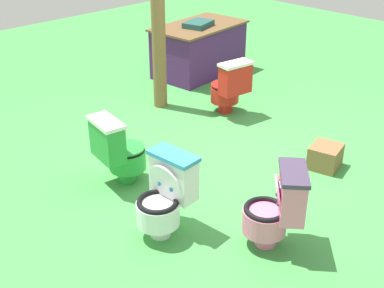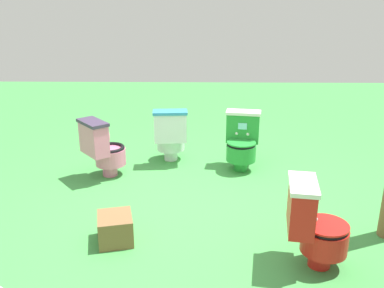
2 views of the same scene
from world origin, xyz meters
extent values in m
plane|color=#429947|center=(0.00, 0.00, 0.00)|extent=(14.00, 14.00, 0.00)
cylinder|color=pink|center=(-0.84, -1.00, 0.07)|extent=(0.25, 0.25, 0.14)
cylinder|color=pink|center=(-0.85, -0.99, 0.24)|extent=(0.52, 0.52, 0.20)
torus|color=black|center=(-0.85, -0.99, 0.35)|extent=(0.50, 0.50, 0.04)
cylinder|color=#3F334C|center=(-0.85, -0.99, 0.30)|extent=(0.34, 0.34, 0.01)
cube|color=pink|center=(-0.72, -1.14, 0.51)|extent=(0.44, 0.41, 0.37)
cube|color=#3F334C|center=(-0.72, -1.14, 0.71)|extent=(0.47, 0.44, 0.04)
cube|color=#8CE0E5|center=(-0.79, -1.06, 0.56)|extent=(0.09, 0.08, 0.08)
cylinder|color=pink|center=(-0.79, -1.06, 0.49)|extent=(0.33, 0.30, 0.35)
sphere|color=#3F334C|center=(-0.84, -1.10, 0.46)|extent=(0.04, 0.04, 0.04)
sphere|color=#3F334C|center=(-0.74, -1.01, 0.46)|extent=(0.04, 0.04, 0.04)
cylinder|color=green|center=(-1.04, 0.62, 0.07)|extent=(0.21, 0.21, 0.14)
cylinder|color=green|center=(-1.02, 0.62, 0.24)|extent=(0.42, 0.42, 0.20)
torus|color=black|center=(-1.02, 0.62, 0.35)|extent=(0.41, 0.41, 0.04)
cylinder|color=white|center=(-1.02, 0.62, 0.30)|extent=(0.28, 0.28, 0.01)
cube|color=green|center=(-1.21, 0.65, 0.51)|extent=(0.25, 0.44, 0.37)
cube|color=white|center=(-1.21, 0.65, 0.71)|extent=(0.28, 0.46, 0.04)
cube|color=#8CE0E5|center=(-1.11, 0.64, 0.56)|extent=(0.03, 0.11, 0.08)
cylinder|color=green|center=(-1.02, 0.62, 0.37)|extent=(0.41, 0.41, 0.02)
sphere|color=white|center=(-1.10, 0.70, 0.46)|extent=(0.04, 0.04, 0.04)
sphere|color=white|center=(-1.12, 0.57, 0.46)|extent=(0.04, 0.04, 0.04)
cylinder|color=white|center=(-1.38, -0.29, 0.07)|extent=(0.19, 0.19, 0.14)
cylinder|color=white|center=(-1.40, -0.29, 0.24)|extent=(0.39, 0.39, 0.20)
torus|color=black|center=(-1.40, -0.29, 0.35)|extent=(0.38, 0.38, 0.04)
cylinder|color=#338CBF|center=(-1.40, -0.29, 0.30)|extent=(0.26, 0.26, 0.01)
cube|color=white|center=(-1.21, -0.27, 0.51)|extent=(0.22, 0.42, 0.37)
cube|color=#338CBF|center=(-1.21, -0.27, 0.71)|extent=(0.24, 0.45, 0.04)
cube|color=#8CE0E5|center=(-1.31, -0.28, 0.56)|extent=(0.02, 0.11, 0.08)
cylinder|color=white|center=(-1.30, -0.28, 0.49)|extent=(0.11, 0.36, 0.35)
sphere|color=#338CBF|center=(-1.30, -0.35, 0.46)|extent=(0.04, 0.04, 0.04)
sphere|color=#338CBF|center=(-1.31, -0.21, 0.46)|extent=(0.04, 0.04, 0.04)
cylinder|color=red|center=(0.97, 1.08, 0.07)|extent=(0.21, 0.21, 0.14)
cylinder|color=red|center=(0.98, 1.10, 0.24)|extent=(0.42, 0.42, 0.20)
torus|color=black|center=(0.98, 1.10, 0.35)|extent=(0.40, 0.40, 0.04)
cylinder|color=white|center=(0.98, 1.10, 0.30)|extent=(0.27, 0.27, 0.01)
cube|color=red|center=(0.94, 0.90, 0.51)|extent=(0.43, 0.25, 0.37)
cube|color=white|center=(0.94, 0.90, 0.71)|extent=(0.46, 0.28, 0.04)
cube|color=#8CE0E5|center=(0.96, 1.00, 0.56)|extent=(0.11, 0.02, 0.08)
cylinder|color=red|center=(0.98, 1.10, 0.37)|extent=(0.41, 0.41, 0.02)
sphere|color=white|center=(0.89, 1.02, 0.46)|extent=(0.04, 0.04, 0.04)
sphere|color=white|center=(1.03, 1.00, 0.46)|extent=(0.04, 0.04, 0.04)
cube|color=#4C2360|center=(1.80, 2.39, 0.37)|extent=(1.47, 0.92, 0.74)
cube|color=brown|center=(1.80, 2.39, 0.76)|extent=(1.53, 0.99, 0.03)
cube|color=#23514C|center=(1.71, 2.32, 0.81)|extent=(0.51, 0.42, 0.08)
cylinder|color=brown|center=(0.50, 1.83, 0.99)|extent=(0.18, 0.18, 1.97)
cube|color=brown|center=(0.64, -0.64, 0.12)|extent=(0.39, 0.37, 0.25)
camera|label=1|loc=(-3.67, -2.99, 2.74)|focal=47.40mm
camera|label=2|loc=(3.87, 0.11, 2.04)|focal=38.87mm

